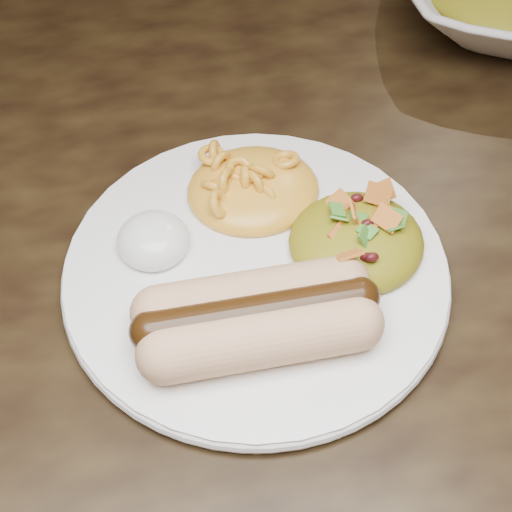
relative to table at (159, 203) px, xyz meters
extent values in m
plane|color=#3D2110|center=(0.00, 0.00, -0.66)|extent=(4.00, 4.00, 0.00)
cube|color=#2E2310|center=(0.00, 0.00, 0.07)|extent=(1.60, 0.90, 0.04)
cylinder|color=white|center=(0.05, -0.17, 0.10)|extent=(0.27, 0.27, 0.01)
cylinder|color=#D6B183|center=(0.04, -0.24, 0.12)|extent=(0.12, 0.04, 0.03)
cylinder|color=#D6B183|center=(0.04, -0.20, 0.12)|extent=(0.12, 0.04, 0.03)
cylinder|color=#4A280D|center=(0.04, -0.22, 0.13)|extent=(0.13, 0.03, 0.03)
ellipsoid|color=#FFA82D|center=(0.07, -0.10, 0.12)|extent=(0.12, 0.11, 0.04)
ellipsoid|color=white|center=(-0.01, -0.14, 0.12)|extent=(0.06, 0.06, 0.03)
ellipsoid|color=#B87A10|center=(0.12, -0.17, 0.12)|extent=(0.09, 0.09, 0.04)
camera|label=1|loc=(-0.01, -0.48, 0.52)|focal=55.00mm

